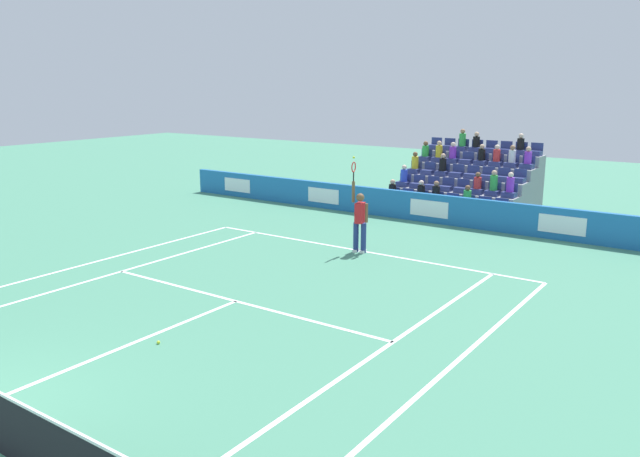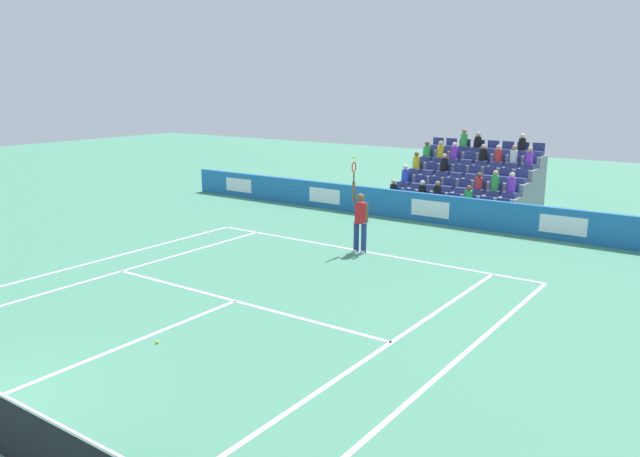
# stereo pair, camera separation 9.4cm
# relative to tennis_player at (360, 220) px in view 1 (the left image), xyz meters

# --- Properties ---
(line_baseline) EXTENTS (10.97, 0.10, 0.01)m
(line_baseline) POSITION_rel_tennis_player_xyz_m (0.07, -0.15, -0.99)
(line_baseline) COLOR white
(line_baseline) RESTS_ON ground
(line_service) EXTENTS (8.23, 0.10, 0.01)m
(line_service) POSITION_rel_tennis_player_xyz_m (0.07, 5.34, -0.99)
(line_service) COLOR white
(line_service) RESTS_ON ground
(line_centre_service) EXTENTS (0.10, 6.40, 0.01)m
(line_centre_service) POSITION_rel_tennis_player_xyz_m (0.07, 8.54, -0.99)
(line_centre_service) COLOR white
(line_centre_service) RESTS_ON ground
(line_singles_sideline_left) EXTENTS (0.10, 11.89, 0.01)m
(line_singles_sideline_left) POSITION_rel_tennis_player_xyz_m (4.19, 5.80, -0.99)
(line_singles_sideline_left) COLOR white
(line_singles_sideline_left) RESTS_ON ground
(line_singles_sideline_right) EXTENTS (0.10, 11.89, 0.01)m
(line_singles_sideline_right) POSITION_rel_tennis_player_xyz_m (-4.04, 5.80, -0.99)
(line_singles_sideline_right) COLOR white
(line_singles_sideline_right) RESTS_ON ground
(line_doubles_sideline_left) EXTENTS (0.10, 11.89, 0.01)m
(line_doubles_sideline_left) POSITION_rel_tennis_player_xyz_m (5.56, 5.80, -0.99)
(line_doubles_sideline_left) COLOR white
(line_doubles_sideline_left) RESTS_ON ground
(line_doubles_sideline_right) EXTENTS (0.10, 11.89, 0.01)m
(line_doubles_sideline_right) POSITION_rel_tennis_player_xyz_m (-5.41, 5.80, -0.99)
(line_doubles_sideline_right) COLOR white
(line_doubles_sideline_right) RESTS_ON ground
(line_centre_mark) EXTENTS (0.10, 0.20, 0.01)m
(line_centre_mark) POSITION_rel_tennis_player_xyz_m (0.07, -0.05, -0.99)
(line_centre_mark) COLOR white
(line_centre_mark) RESTS_ON ground
(sponsor_barrier) EXTENTS (23.11, 0.22, 1.04)m
(sponsor_barrier) POSITION_rel_tennis_player_xyz_m (0.07, -5.00, -0.47)
(sponsor_barrier) COLOR #1E66AD
(sponsor_barrier) RESTS_ON ground
(tennis_player) EXTENTS (0.53, 0.39, 2.85)m
(tennis_player) POSITION_rel_tennis_player_xyz_m (0.00, 0.00, 0.00)
(tennis_player) COLOR navy
(tennis_player) RESTS_ON ground
(stadium_stand) EXTENTS (4.96, 4.75, 3.03)m
(stadium_stand) POSITION_rel_tennis_player_xyz_m (0.08, -8.56, -0.16)
(stadium_stand) COLOR gray
(stadium_stand) RESTS_ON ground
(loose_tennis_ball) EXTENTS (0.07, 0.07, 0.07)m
(loose_tennis_ball) POSITION_rel_tennis_player_xyz_m (-0.36, 8.02, -0.96)
(loose_tennis_ball) COLOR #D1E533
(loose_tennis_ball) RESTS_ON ground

